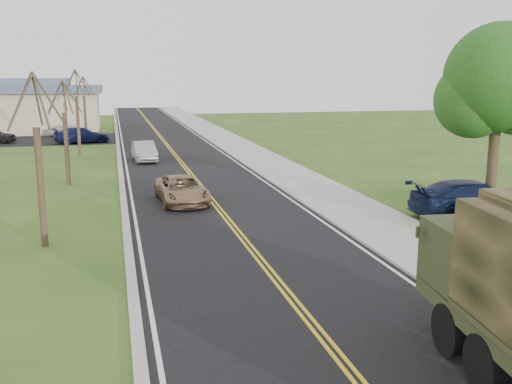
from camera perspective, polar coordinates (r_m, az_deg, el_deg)
name	(u,v)px	position (r m, az deg, el deg)	size (l,w,h in m)	color
ground	(336,354)	(12.97, 7.99, -15.76)	(160.00, 160.00, 0.00)	#2C4918
road	(166,144)	(51.18, -8.98, 4.77)	(8.00, 120.00, 0.01)	black
curb_right	(212,142)	(51.70, -4.38, 5.01)	(0.30, 120.00, 0.12)	#9E998E
sidewalk_right	(231,142)	(52.02, -2.47, 5.06)	(3.20, 120.00, 0.10)	#9E998E
curb_left	(118,145)	(50.99, -13.64, 4.61)	(0.30, 120.00, 0.10)	#9E998E
leafy_tree	(499,86)	(25.79, 23.12, 9.69)	(4.83, 4.50, 8.10)	#38281C
bare_tree_a	(40,173)	(21.06, -20.82, 1.78)	(1.93, 2.26, 6.08)	#38281C
bare_tree_b	(66,140)	(32.93, -18.47, 4.95)	(1.83, 2.14, 5.73)	#38281C
bare_tree_c	(78,119)	(44.83, -17.39, 7.00)	(2.04, 2.39, 6.42)	#38281C
bare_tree_d	(85,112)	(56.80, -16.73, 7.67)	(1.88, 2.20, 5.91)	#38281C
commercial_building	(2,106)	(67.69, -24.06, 7.82)	(25.50, 21.50, 5.65)	tan
suv_champagne	(182,190)	(27.18, -7.45, 0.23)	(2.10, 4.54, 1.26)	#916F52
sedan_silver	(144,151)	(41.00, -11.10, 4.00)	(1.46, 4.18, 1.38)	#A4A4A8
pickup_navy	(473,199)	(25.91, 20.88, -0.65)	(2.21, 5.44, 1.58)	black
lot_car_silver	(70,130)	(59.72, -18.07, 5.90)	(1.32, 3.79, 1.25)	#B7B7BC
lot_car_navy	(82,135)	(53.47, -17.03, 5.45)	(1.98, 4.86, 1.41)	#11143E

